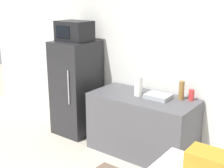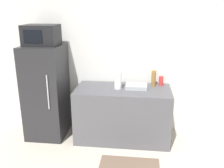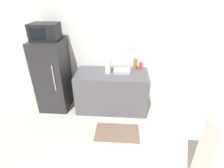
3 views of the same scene
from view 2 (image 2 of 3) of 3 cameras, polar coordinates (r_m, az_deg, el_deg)
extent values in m
cube|color=silver|center=(4.24, 4.51, 6.17)|extent=(8.00, 0.06, 2.60)
cube|color=#232326|center=(4.27, -14.80, -1.69)|extent=(0.61, 0.67, 1.54)
cylinder|color=#B7B7BC|center=(3.87, -14.45, -1.89)|extent=(0.02, 0.02, 0.54)
cube|color=black|center=(4.07, -15.84, 10.73)|extent=(0.52, 0.40, 0.31)
cube|color=black|center=(3.90, -17.67, 10.30)|extent=(0.29, 0.01, 0.19)
cube|color=#4C4C51|center=(4.12, 2.46, -6.84)|extent=(1.51, 0.72, 0.87)
cube|color=#9EA3A8|center=(4.00, 5.59, -0.54)|extent=(0.34, 0.26, 0.06)
cylinder|color=olive|center=(4.11, 9.48, 1.28)|extent=(0.07, 0.07, 0.26)
cylinder|color=red|center=(4.18, 11.14, 0.70)|extent=(0.07, 0.07, 0.15)
cylinder|color=white|center=(3.93, 1.39, 0.88)|extent=(0.11, 0.11, 0.28)
cube|color=brown|center=(3.63, 3.96, -18.45)|extent=(0.84, 0.50, 0.01)
camera|label=1|loc=(1.88, 93.13, 2.80)|focal=50.00mm
camera|label=3|loc=(0.52, 4.32, 47.22)|focal=28.00mm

